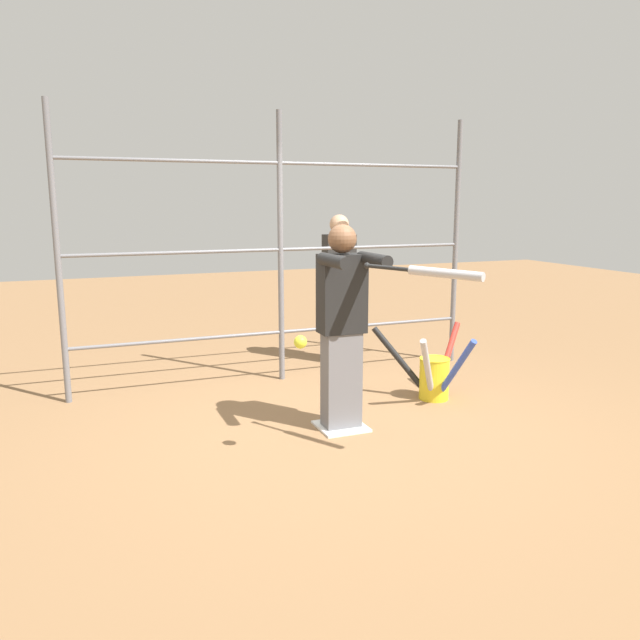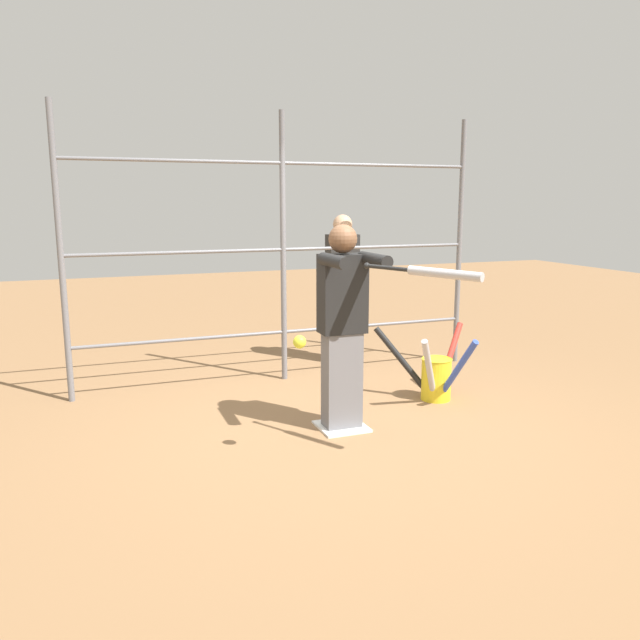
{
  "view_description": "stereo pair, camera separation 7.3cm",
  "coord_description": "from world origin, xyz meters",
  "px_view_note": "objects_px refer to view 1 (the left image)",
  "views": [
    {
      "loc": [
        2.05,
        4.63,
        1.9
      ],
      "look_at": [
        0.28,
        0.21,
        0.99
      ],
      "focal_mm": 35.0,
      "sensor_mm": 36.0,
      "label": 1
    },
    {
      "loc": [
        1.98,
        4.66,
        1.9
      ],
      "look_at": [
        0.28,
        0.21,
        0.99
      ],
      "focal_mm": 35.0,
      "sensor_mm": 36.0,
      "label": 2
    }
  ],
  "objects_px": {
    "batter": "(343,321)",
    "softball_in_flight": "(300,342)",
    "bat_bucket": "(434,375)",
    "bystander_behind_fence": "(339,286)",
    "baseball_bat_swinging": "(435,272)"
  },
  "relations": [
    {
      "from": "bat_bucket",
      "to": "bystander_behind_fence",
      "type": "height_order",
      "value": "bystander_behind_fence"
    },
    {
      "from": "bat_bucket",
      "to": "bystander_behind_fence",
      "type": "distance_m",
      "value": 1.85
    },
    {
      "from": "batter",
      "to": "baseball_bat_swinging",
      "type": "xyz_separation_m",
      "value": [
        -0.29,
        0.93,
        0.49
      ]
    },
    {
      "from": "softball_in_flight",
      "to": "bat_bucket",
      "type": "relative_size",
      "value": 0.1
    },
    {
      "from": "batter",
      "to": "bystander_behind_fence",
      "type": "height_order",
      "value": "bystander_behind_fence"
    },
    {
      "from": "bat_bucket",
      "to": "bystander_behind_fence",
      "type": "bearing_deg",
      "value": -80.96
    },
    {
      "from": "batter",
      "to": "softball_in_flight",
      "type": "distance_m",
      "value": 0.75
    },
    {
      "from": "bystander_behind_fence",
      "to": "baseball_bat_swinging",
      "type": "bearing_deg",
      "value": 78.94
    },
    {
      "from": "bat_bucket",
      "to": "batter",
      "type": "bearing_deg",
      "value": 19.24
    },
    {
      "from": "batter",
      "to": "bystander_behind_fence",
      "type": "bearing_deg",
      "value": -112.72
    },
    {
      "from": "batter",
      "to": "softball_in_flight",
      "type": "height_order",
      "value": "batter"
    },
    {
      "from": "bat_bucket",
      "to": "baseball_bat_swinging",
      "type": "bearing_deg",
      "value": 57.0
    },
    {
      "from": "softball_in_flight",
      "to": "bystander_behind_fence",
      "type": "xyz_separation_m",
      "value": [
        -1.44,
        -2.61,
        0.01
      ]
    },
    {
      "from": "batter",
      "to": "baseball_bat_swinging",
      "type": "distance_m",
      "value": 1.09
    },
    {
      "from": "batter",
      "to": "bat_bucket",
      "type": "relative_size",
      "value": 1.73
    }
  ]
}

